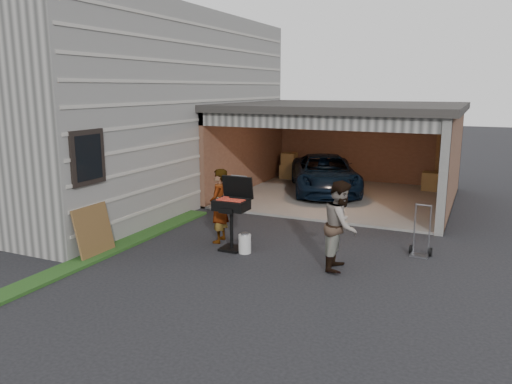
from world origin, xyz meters
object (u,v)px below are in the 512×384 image
Objects in this scene: man at (341,225)px; propane_tank at (245,244)px; hand_truck at (420,246)px; plywood_panel at (94,231)px; woman at (219,206)px; bbq_grill at (232,207)px; minivan at (325,176)px.

man is 2.13m from propane_tank.
propane_tank is (-2.03, 0.06, -0.65)m from man.
plywood_panel is at bearing -151.48° from hand_truck.
woman is 1.56× the size of plywood_panel.
woman is at bearing 145.09° from bbq_grill.
man is at bearing -128.93° from hand_truck.
minivan is at bearing 13.98° from man.
hand_truck is (3.66, 1.25, -0.71)m from bbq_grill.
bbq_grill is 3.94m from hand_truck.
man is 4.93m from plywood_panel.
man is (2.27, -6.44, 0.26)m from minivan.
minivan is 5.95m from woman.
bbq_grill is 2.84m from plywood_panel.
bbq_grill reaches higher than hand_truck.
woman is 2.93m from man.
propane_tank is 3.07m from plywood_panel.
woman reaches higher than plywood_panel.
minivan is 6.83m from man.
hand_truck is (4.18, 0.89, -0.61)m from woman.
bbq_grill is 3.93× the size of propane_tank.
man reaches higher than plywood_panel.
bbq_grill is (0.51, -0.36, 0.10)m from woman.
hand_truck is at bearing 91.44° from woman.
woman reaches higher than bbq_grill.
woman is 4.32m from hand_truck.
woman is 1.15m from propane_tank.
plywood_panel is at bearing 100.76° from man.
man is at bearing -3.97° from bbq_grill.
hand_truck is at bearing 18.77° from bbq_grill.
bbq_grill is (-2.37, 0.16, 0.07)m from man.
woman reaches higher than propane_tank.
hand_truck is (3.57, -5.03, -0.38)m from minivan.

